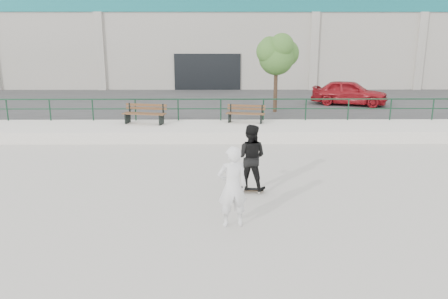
{
  "coord_description": "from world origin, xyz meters",
  "views": [
    {
      "loc": [
        0.99,
        -9.5,
        4.16
      ],
      "look_at": [
        1.08,
        2.0,
        1.28
      ],
      "focal_mm": 35.0,
      "sensor_mm": 36.0,
      "label": 1
    }
  ],
  "objects_px": {
    "bench_left": "(145,114)",
    "standing_skater": "(250,157)",
    "seated_skater": "(232,187)",
    "tree": "(277,53)",
    "bench_right": "(246,114)",
    "red_car": "(349,92)",
    "skateboard": "(250,190)"
  },
  "relations": [
    {
      "from": "tree",
      "to": "standing_skater",
      "type": "xyz_separation_m",
      "value": [
        -2.07,
        -11.12,
        -2.5
      ]
    },
    {
      "from": "standing_skater",
      "to": "seated_skater",
      "type": "distance_m",
      "value": 2.37
    },
    {
      "from": "bench_right",
      "to": "seated_skater",
      "type": "bearing_deg",
      "value": -82.9
    },
    {
      "from": "red_car",
      "to": "bench_left",
      "type": "bearing_deg",
      "value": 139.26
    },
    {
      "from": "red_car",
      "to": "standing_skater",
      "type": "height_order",
      "value": "red_car"
    },
    {
      "from": "red_car",
      "to": "skateboard",
      "type": "xyz_separation_m",
      "value": [
        -6.66,
        -13.64,
        -1.15
      ]
    },
    {
      "from": "standing_skater",
      "to": "seated_skater",
      "type": "relative_size",
      "value": 0.98
    },
    {
      "from": "seated_skater",
      "to": "bench_left",
      "type": "bearing_deg",
      "value": -80.97
    },
    {
      "from": "bench_right",
      "to": "standing_skater",
      "type": "distance_m",
      "value": 8.1
    },
    {
      "from": "tree",
      "to": "standing_skater",
      "type": "relative_size",
      "value": 2.18
    },
    {
      "from": "tree",
      "to": "skateboard",
      "type": "relative_size",
      "value": 5.05
    },
    {
      "from": "bench_right",
      "to": "skateboard",
      "type": "relative_size",
      "value": 2.29
    },
    {
      "from": "bench_left",
      "to": "skateboard",
      "type": "distance_m",
      "value": 8.96
    },
    {
      "from": "skateboard",
      "to": "standing_skater",
      "type": "xyz_separation_m",
      "value": [
        0.0,
        0.0,
        0.95
      ]
    },
    {
      "from": "bench_left",
      "to": "tree",
      "type": "height_order",
      "value": "tree"
    },
    {
      "from": "bench_left",
      "to": "standing_skater",
      "type": "relative_size",
      "value": 1.09
    },
    {
      "from": "red_car",
      "to": "skateboard",
      "type": "height_order",
      "value": "red_car"
    },
    {
      "from": "bench_left",
      "to": "standing_skater",
      "type": "xyz_separation_m",
      "value": [
        4.25,
        -7.84,
        0.08
      ]
    },
    {
      "from": "bench_left",
      "to": "red_car",
      "type": "xyz_separation_m",
      "value": [
        10.91,
        5.8,
        0.28
      ]
    },
    {
      "from": "tree",
      "to": "standing_skater",
      "type": "distance_m",
      "value": 11.59
    },
    {
      "from": "tree",
      "to": "standing_skater",
      "type": "bearing_deg",
      "value": -100.55
    },
    {
      "from": "red_car",
      "to": "standing_skater",
      "type": "relative_size",
      "value": 2.3
    },
    {
      "from": "skateboard",
      "to": "seated_skater",
      "type": "bearing_deg",
      "value": -97.19
    },
    {
      "from": "standing_skater",
      "to": "seated_skater",
      "type": "bearing_deg",
      "value": 92.36
    },
    {
      "from": "tree",
      "to": "bench_right",
      "type": "bearing_deg",
      "value": -119.99
    },
    {
      "from": "skateboard",
      "to": "seated_skater",
      "type": "height_order",
      "value": "seated_skater"
    },
    {
      "from": "bench_left",
      "to": "skateboard",
      "type": "xyz_separation_m",
      "value": [
        4.25,
        -7.84,
        -0.87
      ]
    },
    {
      "from": "bench_left",
      "to": "red_car",
      "type": "relative_size",
      "value": 0.47
    },
    {
      "from": "red_car",
      "to": "standing_skater",
      "type": "xyz_separation_m",
      "value": [
        -6.66,
        -13.64,
        -0.21
      ]
    },
    {
      "from": "bench_left",
      "to": "bench_right",
      "type": "bearing_deg",
      "value": 15.18
    },
    {
      "from": "skateboard",
      "to": "seated_skater",
      "type": "relative_size",
      "value": 0.42
    },
    {
      "from": "bench_left",
      "to": "standing_skater",
      "type": "bearing_deg",
      "value": -49.57
    }
  ]
}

